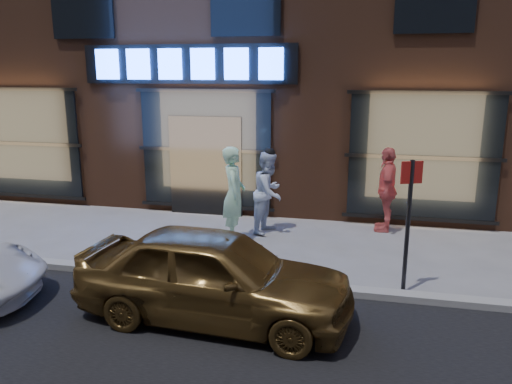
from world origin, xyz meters
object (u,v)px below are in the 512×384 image
man_cap (269,192)px  passerby (387,189)px  gold_sedan (214,275)px  man_bowtie (234,194)px  sign_post (409,214)px

man_cap → passerby: bearing=-61.5°
gold_sedan → man_bowtie: bearing=14.1°
passerby → man_cap: bearing=-71.3°
man_bowtie → passerby: size_ratio=1.06×
passerby → gold_sedan: (-2.48, -4.72, -0.27)m
man_bowtie → sign_post: 3.82m
sign_post → man_cap: bearing=113.3°
passerby → sign_post: bearing=7.6°
gold_sedan → sign_post: size_ratio=1.81×
man_bowtie → gold_sedan: 3.44m
man_cap → sign_post: sign_post is taller
man_bowtie → man_cap: bearing=-56.4°
man_cap → man_bowtie: bearing=153.3°
man_bowtie → gold_sedan: size_ratio=0.51×
gold_sedan → sign_post: 3.12m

